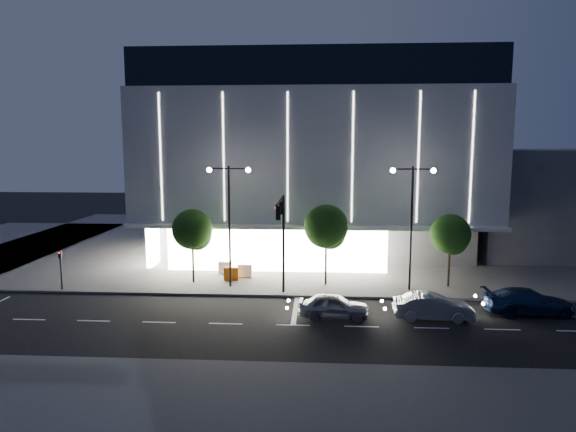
{
  "coord_description": "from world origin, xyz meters",
  "views": [
    {
      "loc": [
        3.46,
        -30.33,
        10.48
      ],
      "look_at": [
        1.06,
        8.99,
        5.0
      ],
      "focal_mm": 32.0,
      "sensor_mm": 36.0,
      "label": 1
    }
  ],
  "objects_px": {
    "car_second": "(433,307)",
    "barrier_c": "(231,274)",
    "barrier_b": "(225,268)",
    "tree_left": "(193,232)",
    "street_lamp_east": "(412,209)",
    "traffic_mast": "(282,227)",
    "tree_mid": "(327,229)",
    "barrier_d": "(245,271)",
    "car_third": "(528,302)",
    "tree_right": "(450,236)",
    "street_lamp_west": "(229,208)",
    "car_lead": "(334,306)",
    "ped_signal_far": "(61,266)"
  },
  "relations": [
    {
      "from": "car_second",
      "to": "barrier_c",
      "type": "height_order",
      "value": "car_second"
    },
    {
      "from": "barrier_b",
      "to": "barrier_c",
      "type": "relative_size",
      "value": 1.0
    },
    {
      "from": "tree_left",
      "to": "barrier_c",
      "type": "bearing_deg",
      "value": 13.23
    },
    {
      "from": "street_lamp_east",
      "to": "car_second",
      "type": "relative_size",
      "value": 1.91
    },
    {
      "from": "traffic_mast",
      "to": "street_lamp_east",
      "type": "xyz_separation_m",
      "value": [
        9.0,
        2.66,
        0.93
      ]
    },
    {
      "from": "tree_mid",
      "to": "barrier_d",
      "type": "distance_m",
      "value": 7.52
    },
    {
      "from": "barrier_c",
      "to": "car_third",
      "type": "bearing_deg",
      "value": -25.05
    },
    {
      "from": "tree_right",
      "to": "car_second",
      "type": "bearing_deg",
      "value": -110.81
    },
    {
      "from": "street_lamp_west",
      "to": "car_third",
      "type": "xyz_separation_m",
      "value": [
        19.55,
        -4.57,
        -5.17
      ]
    },
    {
      "from": "car_lead",
      "to": "barrier_c",
      "type": "relative_size",
      "value": 3.92
    },
    {
      "from": "street_lamp_west",
      "to": "car_lead",
      "type": "xyz_separation_m",
      "value": [
        7.41,
        -6.0,
        -5.22
      ]
    },
    {
      "from": "traffic_mast",
      "to": "tree_left",
      "type": "relative_size",
      "value": 1.24
    },
    {
      "from": "car_lead",
      "to": "barrier_c",
      "type": "xyz_separation_m",
      "value": [
        -7.65,
        7.66,
        -0.08
      ]
    },
    {
      "from": "tree_right",
      "to": "street_lamp_west",
      "type": "bearing_deg",
      "value": -176.36
    },
    {
      "from": "street_lamp_west",
      "to": "tree_left",
      "type": "distance_m",
      "value": 3.69
    },
    {
      "from": "car_second",
      "to": "street_lamp_west",
      "type": "bearing_deg",
      "value": 67.66
    },
    {
      "from": "tree_mid",
      "to": "car_third",
      "type": "height_order",
      "value": "tree_mid"
    },
    {
      "from": "ped_signal_far",
      "to": "tree_right",
      "type": "distance_m",
      "value": 28.21
    },
    {
      "from": "barrier_d",
      "to": "car_lead",
      "type": "bearing_deg",
      "value": -50.31
    },
    {
      "from": "traffic_mast",
      "to": "tree_right",
      "type": "distance_m",
      "value": 12.63
    },
    {
      "from": "tree_right",
      "to": "tree_left",
      "type": "bearing_deg",
      "value": 180.0
    },
    {
      "from": "car_third",
      "to": "tree_left",
      "type": "bearing_deg",
      "value": 75.52
    },
    {
      "from": "tree_left",
      "to": "tree_right",
      "type": "distance_m",
      "value": 19.0
    },
    {
      "from": "traffic_mast",
      "to": "barrier_d",
      "type": "xyz_separation_m",
      "value": [
        -3.31,
        5.34,
        -4.38
      ]
    },
    {
      "from": "barrier_b",
      "to": "barrier_d",
      "type": "xyz_separation_m",
      "value": [
        1.74,
        -0.94,
        0.0
      ]
    },
    {
      "from": "ped_signal_far",
      "to": "tree_left",
      "type": "distance_m",
      "value": 9.61
    },
    {
      "from": "tree_left",
      "to": "barrier_c",
      "type": "xyz_separation_m",
      "value": [
        2.73,
        0.64,
        -3.38
      ]
    },
    {
      "from": "car_lead",
      "to": "car_third",
      "type": "distance_m",
      "value": 12.23
    },
    {
      "from": "barrier_c",
      "to": "barrier_d",
      "type": "xyz_separation_m",
      "value": [
        0.93,
        1.02,
        0.0
      ]
    },
    {
      "from": "barrier_b",
      "to": "barrier_d",
      "type": "bearing_deg",
      "value": -20.31
    },
    {
      "from": "car_lead",
      "to": "barrier_d",
      "type": "distance_m",
      "value": 10.98
    },
    {
      "from": "barrier_b",
      "to": "street_lamp_west",
      "type": "bearing_deg",
      "value": -65.73
    },
    {
      "from": "tree_mid",
      "to": "barrier_c",
      "type": "relative_size",
      "value": 5.59
    },
    {
      "from": "ped_signal_far",
      "to": "street_lamp_west",
      "type": "bearing_deg",
      "value": 7.13
    },
    {
      "from": "tree_left",
      "to": "barrier_b",
      "type": "relative_size",
      "value": 5.2
    },
    {
      "from": "tree_right",
      "to": "barrier_d",
      "type": "distance_m",
      "value": 15.76
    },
    {
      "from": "traffic_mast",
      "to": "car_second",
      "type": "bearing_deg",
      "value": -19.16
    },
    {
      "from": "barrier_b",
      "to": "barrier_d",
      "type": "height_order",
      "value": "same"
    },
    {
      "from": "street_lamp_east",
      "to": "barrier_b",
      "type": "relative_size",
      "value": 8.18
    },
    {
      "from": "ped_signal_far",
      "to": "car_third",
      "type": "xyz_separation_m",
      "value": [
        31.55,
        -3.07,
        -1.1
      ]
    },
    {
      "from": "street_lamp_east",
      "to": "ped_signal_far",
      "type": "xyz_separation_m",
      "value": [
        -25.0,
        -1.5,
        -4.07
      ]
    },
    {
      "from": "car_third",
      "to": "ped_signal_far",
      "type": "bearing_deg",
      "value": 83.9
    },
    {
      "from": "car_lead",
      "to": "car_third",
      "type": "height_order",
      "value": "car_third"
    },
    {
      "from": "street_lamp_west",
      "to": "car_second",
      "type": "relative_size",
      "value": 1.91
    },
    {
      "from": "tree_mid",
      "to": "car_lead",
      "type": "relative_size",
      "value": 1.43
    },
    {
      "from": "street_lamp_west",
      "to": "tree_mid",
      "type": "distance_m",
      "value": 7.28
    },
    {
      "from": "tree_left",
      "to": "car_third",
      "type": "distance_m",
      "value": 23.43
    },
    {
      "from": "tree_right",
      "to": "car_third",
      "type": "bearing_deg",
      "value": -57.77
    },
    {
      "from": "street_lamp_east",
      "to": "tree_left",
      "type": "relative_size",
      "value": 1.57
    },
    {
      "from": "barrier_d",
      "to": "tree_left",
      "type": "bearing_deg",
      "value": -153.7
    }
  ]
}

